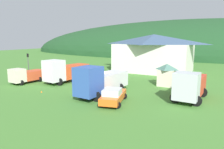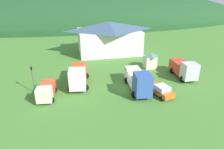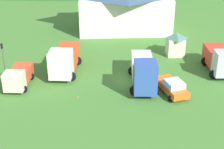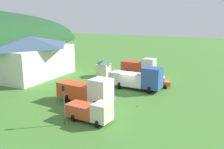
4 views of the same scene
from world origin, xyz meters
TOP-DOWN VIEW (x-y plane):
  - ground_plane at (0.00, 0.00)m, footprint 200.00×200.00m
  - forested_hill_backdrop at (0.00, 70.90)m, footprint 163.04×60.00m
  - depot_building at (1.01, 19.64)m, footprint 15.63×10.52m
  - play_shed_cream at (6.91, 7.46)m, footprint 2.44×2.25m
  - light_truck_cream at (-12.46, -0.88)m, footprint 2.83×5.40m
  - heavy_rig_white at (-7.61, 2.42)m, footprint 3.81×7.90m
  - box_truck_blue at (1.30, -1.50)m, footprint 3.49×8.43m
  - tow_truck_silver at (10.92, 1.61)m, footprint 3.38×6.61m
  - service_pickup_orange at (4.11, -3.43)m, footprint 3.08×5.15m
  - traffic_light_west at (-14.39, 1.25)m, footprint 0.20×0.32m
  - traffic_cone_near_pickup at (0.55, -3.57)m, footprint 0.36×0.36m
  - traffic_cone_mid_row at (-5.94, -3.93)m, footprint 0.36×0.36m

SIDE VIEW (x-z plane):
  - ground_plane at x=0.00m, z-range 0.00..0.00m
  - forested_hill_backdrop at x=0.00m, z-range -14.49..14.49m
  - traffic_cone_near_pickup at x=0.55m, z-range -0.31..0.31m
  - traffic_cone_mid_row at x=-5.94m, z-range -0.24..0.24m
  - service_pickup_orange at x=4.11m, z-range 0.00..1.66m
  - light_truck_cream at x=-12.46m, z-range 0.03..2.39m
  - play_shed_cream at x=6.91m, z-range 0.05..3.25m
  - tow_truck_silver at x=10.92m, z-range 0.03..3.37m
  - heavy_rig_white at x=-7.61m, z-range -0.03..3.60m
  - box_truck_blue at x=1.30m, z-range -0.05..3.67m
  - traffic_light_west at x=-14.39m, z-range 0.48..4.79m
  - depot_building at x=1.01m, z-range 0.12..7.71m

